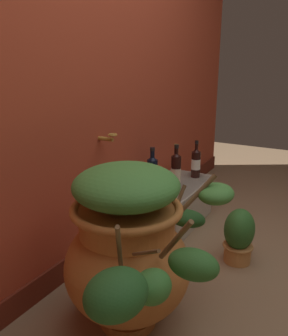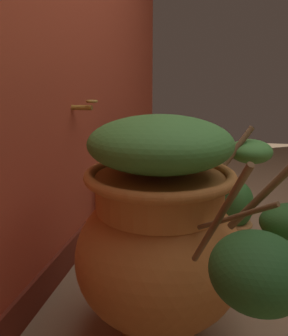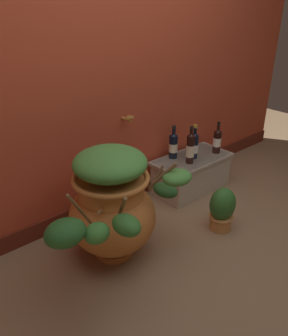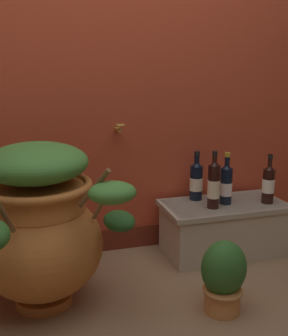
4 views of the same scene
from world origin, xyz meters
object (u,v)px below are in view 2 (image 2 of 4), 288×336
at_px(terracotta_urn, 164,230).
at_px(wine_bottle_middle, 146,150).
at_px(wine_bottle_right, 150,151).
at_px(wine_bottle_back, 161,144).
at_px(potted_shrub, 236,211).
at_px(wine_bottle_left, 122,154).

bearing_deg(terracotta_urn, wine_bottle_middle, 14.22).
relative_size(terracotta_urn, wine_bottle_right, 2.97).
xyz_separation_m(wine_bottle_right, wine_bottle_back, (0.35, -0.01, -0.02)).
relative_size(terracotta_urn, potted_shrub, 2.84).
height_order(terracotta_urn, potted_shrub, terracotta_urn).
height_order(wine_bottle_right, potted_shrub, wine_bottle_right).
xyz_separation_m(wine_bottle_left, wine_bottle_middle, (0.14, -0.12, 0.00)).
bearing_deg(wine_bottle_right, potted_shrub, -110.07).
xyz_separation_m(wine_bottle_middle, wine_bottle_back, (0.25, -0.06, -0.00)).
relative_size(terracotta_urn, wine_bottle_middle, 3.21).
distance_m(terracotta_urn, wine_bottle_back, 1.36).
bearing_deg(wine_bottle_middle, wine_bottle_back, -13.30).
bearing_deg(wine_bottle_left, wine_bottle_right, -79.05).
relative_size(wine_bottle_middle, potted_shrub, 0.89).
bearing_deg(wine_bottle_left, terracotta_urn, -157.32).
bearing_deg(wine_bottle_back, wine_bottle_left, 154.87).
distance_m(wine_bottle_left, potted_shrub, 0.76).
distance_m(wine_bottle_left, wine_bottle_back, 0.43).
height_order(wine_bottle_left, wine_bottle_middle, wine_bottle_middle).
height_order(wine_bottle_back, potted_shrub, wine_bottle_back).
bearing_deg(potted_shrub, wine_bottle_middle, 62.60).
bearing_deg(wine_bottle_right, terracotta_urn, -166.99).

